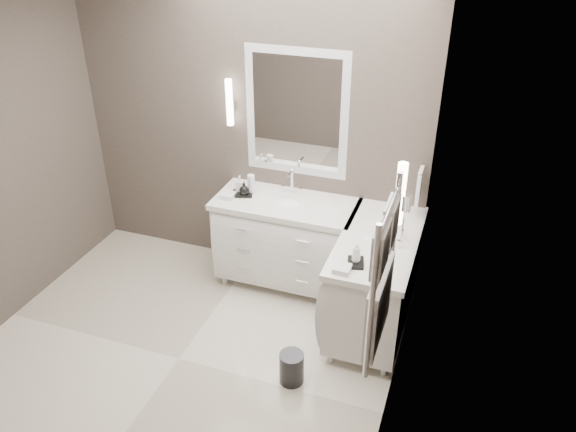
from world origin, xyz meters
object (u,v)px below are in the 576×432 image
(towel_ladder, at_px, (381,283))
(waste_bin, at_px, (292,368))
(vanity_back, at_px, (286,237))
(vanity_right, at_px, (375,277))

(towel_ladder, relative_size, waste_bin, 3.55)
(vanity_back, distance_m, towel_ladder, 2.16)
(vanity_right, xyz_separation_m, towel_ladder, (0.23, -1.30, 0.91))
(vanity_back, distance_m, vanity_right, 0.93)
(vanity_back, xyz_separation_m, waste_bin, (0.45, -1.15, -0.36))
(vanity_back, relative_size, towel_ladder, 1.38)
(vanity_right, height_order, waste_bin, vanity_right)
(vanity_back, bearing_deg, towel_ladder, -55.90)
(towel_ladder, distance_m, waste_bin, 1.50)
(vanity_back, height_order, waste_bin, vanity_back)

